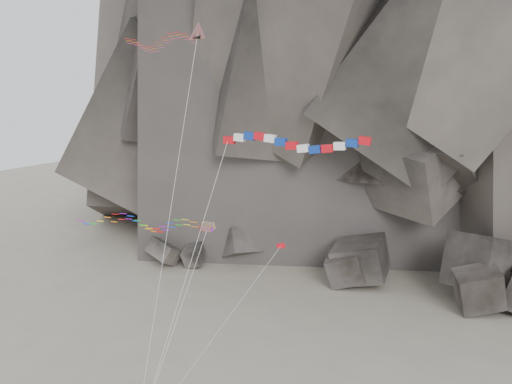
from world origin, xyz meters
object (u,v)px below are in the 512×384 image
at_px(banner_kite, 292,143).
at_px(parafoil_kite, 137,222).
at_px(delta_kite, 156,42).
at_px(pennant_kite, 259,275).

relative_size(banner_kite, parafoil_kite, 1.52).
xyz_separation_m(delta_kite, pennant_kite, (11.11, -2.79, -17.85)).
bearing_deg(pennant_kite, delta_kite, 136.35).
bearing_deg(parafoil_kite, delta_kite, 80.44).
bearing_deg(delta_kite, pennant_kite, 9.22).
xyz_separation_m(delta_kite, banner_kite, (13.93, -3.20, -7.56)).
distance_m(parafoil_kite, pennant_kite, 12.45).
distance_m(banner_kite, parafoil_kite, 16.82).
xyz_separation_m(banner_kite, parafoil_kite, (-14.96, 1.10, -7.61)).
bearing_deg(delta_kite, banner_kite, 10.37).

